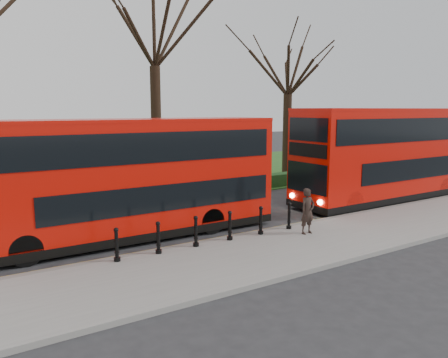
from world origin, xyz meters
TOP-DOWN VIEW (x-y plane):
  - ground at (0.00, 0.00)m, footprint 120.00×120.00m
  - pavement at (0.00, -3.00)m, footprint 60.00×4.00m
  - kerb at (0.00, -1.00)m, footprint 60.00×0.25m
  - grass_verge at (0.00, 15.00)m, footprint 60.00×18.00m
  - hedge at (0.00, 6.80)m, footprint 60.00×0.90m
  - yellow_line_outer at (0.00, -0.70)m, footprint 60.00×0.10m
  - yellow_line_inner at (0.00, -0.50)m, footprint 60.00×0.10m
  - tree_mid at (2.00, 10.00)m, footprint 8.33×8.33m
  - tree_right at (12.00, 10.00)m, footprint 6.68×6.68m
  - bollard_row at (-0.96, -1.35)m, footprint 6.97×0.15m
  - bus_lead at (-2.84, 1.22)m, footprint 10.98×2.52m
  - bus_rear at (11.05, 0.55)m, footprint 11.94×2.74m
  - pedestrian at (2.59, -2.22)m, footprint 0.63×0.42m

SIDE VIEW (x-z plane):
  - ground at x=0.00m, z-range 0.00..0.00m
  - yellow_line_outer at x=0.00m, z-range 0.00..0.01m
  - yellow_line_inner at x=0.00m, z-range 0.00..0.01m
  - grass_verge at x=0.00m, z-range 0.00..0.06m
  - pavement at x=0.00m, z-range 0.00..0.15m
  - kerb at x=0.00m, z-range -0.01..0.15m
  - hedge at x=0.00m, z-range 0.00..0.80m
  - bollard_row at x=-0.96m, z-range 0.15..1.15m
  - pedestrian at x=2.59m, z-range 0.15..1.85m
  - bus_lead at x=-2.84m, z-range 0.02..4.38m
  - bus_rear at x=11.05m, z-range 0.02..4.77m
  - tree_right at x=12.00m, z-range 2.36..12.81m
  - tree_mid at x=2.00m, z-range 2.96..15.98m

